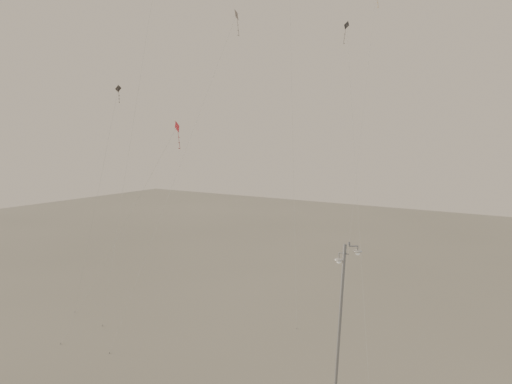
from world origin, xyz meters
The scene contains 7 objects.
ground centered at (0.00, 0.00, 0.00)m, with size 160.00×160.00×0.00m, color gray.
street_lamp centered at (9.87, 1.96, 5.09)m, with size 1.50×0.80×9.55m.
kite_1 centered at (-3.84, 7.96, 19.39)m, with size 3.75×11.36×25.31m.
kite_3 centered at (-3.44, 0.72, 12.57)m, with size 9.66×3.10×16.29m.
kite_4 centered at (6.01, 12.28, 17.62)m, with size 6.93×11.66×24.48m.
kite_5 centered at (3.92, 21.48, 22.41)m, with size 1.54×10.60×29.43m.
kite_6 centered at (-13.68, 5.87, 14.10)m, with size 2.81×3.71×19.63m.
Camera 1 is at (20.44, -23.41, 15.43)m, focal length 35.00 mm.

